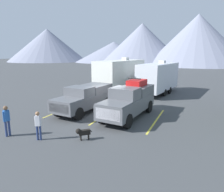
{
  "coord_description": "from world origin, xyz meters",
  "views": [
    {
      "loc": [
        6.38,
        -14.14,
        4.61
      ],
      "look_at": [
        0.0,
        0.54,
        1.2
      ],
      "focal_mm": 33.19,
      "sensor_mm": 36.0,
      "label": 1
    }
  ],
  "objects_px": {
    "pickup_truck_a": "(85,97)",
    "camper_trailer_a": "(120,75)",
    "dog": "(82,132)",
    "pickup_truck_b": "(130,100)",
    "person_a": "(7,119)",
    "person_b": "(38,124)",
    "camper_trailer_b": "(158,77)"
  },
  "relations": [
    {
      "from": "camper_trailer_b",
      "to": "person_b",
      "type": "relative_size",
      "value": 5.24
    },
    {
      "from": "person_a",
      "to": "person_b",
      "type": "xyz_separation_m",
      "value": [
        1.98,
        0.28,
        -0.09
      ]
    },
    {
      "from": "pickup_truck_a",
      "to": "person_a",
      "type": "distance_m",
      "value": 6.3
    },
    {
      "from": "camper_trailer_a",
      "to": "person_a",
      "type": "distance_m",
      "value": 14.35
    },
    {
      "from": "person_b",
      "to": "person_a",
      "type": "bearing_deg",
      "value": -172.05
    },
    {
      "from": "dog",
      "to": "camper_trailer_b",
      "type": "bearing_deg",
      "value": 85.25
    },
    {
      "from": "dog",
      "to": "pickup_truck_a",
      "type": "bearing_deg",
      "value": 118.84
    },
    {
      "from": "camper_trailer_b",
      "to": "person_b",
      "type": "distance_m",
      "value": 15.46
    },
    {
      "from": "camper_trailer_b",
      "to": "pickup_truck_b",
      "type": "bearing_deg",
      "value": -91.38
    },
    {
      "from": "person_a",
      "to": "camper_trailer_b",
      "type": "bearing_deg",
      "value": 71.02
    },
    {
      "from": "pickup_truck_a",
      "to": "camper_trailer_a",
      "type": "bearing_deg",
      "value": 91.26
    },
    {
      "from": "pickup_truck_b",
      "to": "camper_trailer_a",
      "type": "distance_m",
      "value": 9.04
    },
    {
      "from": "camper_trailer_a",
      "to": "dog",
      "type": "distance_m",
      "value": 13.49
    },
    {
      "from": "person_a",
      "to": "dog",
      "type": "relative_size",
      "value": 2.51
    },
    {
      "from": "dog",
      "to": "pickup_truck_b",
      "type": "bearing_deg",
      "value": 79.06
    },
    {
      "from": "person_a",
      "to": "person_b",
      "type": "height_order",
      "value": "person_a"
    },
    {
      "from": "pickup_truck_a",
      "to": "person_a",
      "type": "xyz_separation_m",
      "value": [
        -1.37,
        -6.14,
        -0.11
      ]
    },
    {
      "from": "camper_trailer_a",
      "to": "dog",
      "type": "relative_size",
      "value": 12.42
    },
    {
      "from": "pickup_truck_a",
      "to": "dog",
      "type": "bearing_deg",
      "value": -61.16
    },
    {
      "from": "camper_trailer_a",
      "to": "camper_trailer_b",
      "type": "bearing_deg",
      "value": 14.89
    },
    {
      "from": "person_a",
      "to": "pickup_truck_a",
      "type": "bearing_deg",
      "value": 77.4
    },
    {
      "from": "camper_trailer_b",
      "to": "person_a",
      "type": "xyz_separation_m",
      "value": [
        -5.28,
        -15.34,
        -0.94
      ]
    },
    {
      "from": "camper_trailer_a",
      "to": "person_b",
      "type": "distance_m",
      "value": 14.05
    },
    {
      "from": "person_a",
      "to": "pickup_truck_b",
      "type": "bearing_deg",
      "value": 50.46
    },
    {
      "from": "pickup_truck_b",
      "to": "pickup_truck_a",
      "type": "bearing_deg",
      "value": 179.72
    },
    {
      "from": "pickup_truck_b",
      "to": "person_b",
      "type": "height_order",
      "value": "pickup_truck_b"
    },
    {
      "from": "pickup_truck_a",
      "to": "dog",
      "type": "relative_size",
      "value": 8.44
    },
    {
      "from": "person_b",
      "to": "dog",
      "type": "xyz_separation_m",
      "value": [
        2.12,
        0.91,
        -0.47
      ]
    },
    {
      "from": "person_a",
      "to": "dog",
      "type": "xyz_separation_m",
      "value": [
        4.1,
        1.19,
        -0.56
      ]
    },
    {
      "from": "person_a",
      "to": "camper_trailer_a",
      "type": "bearing_deg",
      "value": 85.21
    },
    {
      "from": "pickup_truck_b",
      "to": "person_a",
      "type": "bearing_deg",
      "value": -129.54
    },
    {
      "from": "person_b",
      "to": "dog",
      "type": "distance_m",
      "value": 2.36
    }
  ]
}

